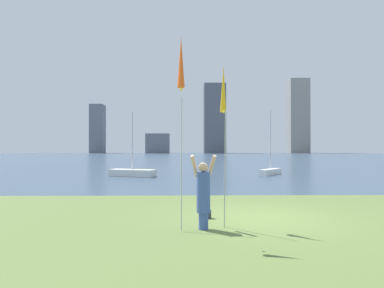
{
  "coord_description": "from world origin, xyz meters",
  "views": [
    {
      "loc": [
        -2.17,
        -9.95,
        1.97
      ],
      "look_at": [
        -1.73,
        13.08,
        2.18
      ],
      "focal_mm": 33.31,
      "sensor_mm": 36.0,
      "label": 1
    }
  ],
  "objects_px": {
    "sailboat_1": "(132,172)",
    "kite_flag_left": "(181,68)",
    "sailboat_7": "(270,171)",
    "person": "(203,193)",
    "bag": "(208,214)",
    "kite_flag_right": "(223,93)"
  },
  "relations": [
    {
      "from": "person",
      "to": "bag",
      "type": "relative_size",
      "value": 7.48
    },
    {
      "from": "kite_flag_right",
      "to": "sailboat_1",
      "type": "height_order",
      "value": "sailboat_1"
    },
    {
      "from": "person",
      "to": "bag",
      "type": "distance_m",
      "value": 1.52
    },
    {
      "from": "sailboat_1",
      "to": "kite_flag_left",
      "type": "bearing_deg",
      "value": -77.85
    },
    {
      "from": "kite_flag_left",
      "to": "sailboat_7",
      "type": "height_order",
      "value": "sailboat_7"
    },
    {
      "from": "bag",
      "to": "person",
      "type": "bearing_deg",
      "value": -98.06
    },
    {
      "from": "person",
      "to": "sailboat_1",
      "type": "distance_m",
      "value": 15.99
    },
    {
      "from": "bag",
      "to": "sailboat_7",
      "type": "height_order",
      "value": "sailboat_7"
    },
    {
      "from": "kite_flag_left",
      "to": "kite_flag_right",
      "type": "relative_size",
      "value": 1.1
    },
    {
      "from": "kite_flag_right",
      "to": "sailboat_1",
      "type": "relative_size",
      "value": 0.93
    },
    {
      "from": "sailboat_7",
      "to": "kite_flag_right",
      "type": "bearing_deg",
      "value": -107.46
    },
    {
      "from": "person",
      "to": "kite_flag_right",
      "type": "bearing_deg",
      "value": 43.33
    },
    {
      "from": "kite_flag_left",
      "to": "kite_flag_right",
      "type": "xyz_separation_m",
      "value": [
        1.06,
        1.08,
        -0.4
      ]
    },
    {
      "from": "bag",
      "to": "sailboat_1",
      "type": "distance_m",
      "value": 14.77
    },
    {
      "from": "bag",
      "to": "sailboat_1",
      "type": "bearing_deg",
      "value": 106.47
    },
    {
      "from": "kite_flag_left",
      "to": "kite_flag_right",
      "type": "bearing_deg",
      "value": 45.6
    },
    {
      "from": "bag",
      "to": "sailboat_1",
      "type": "height_order",
      "value": "sailboat_1"
    },
    {
      "from": "bag",
      "to": "sailboat_1",
      "type": "xyz_separation_m",
      "value": [
        -4.19,
        14.16,
        0.17
      ]
    },
    {
      "from": "person",
      "to": "kite_flag_left",
      "type": "xyz_separation_m",
      "value": [
        -0.53,
        -0.64,
        2.86
      ]
    },
    {
      "from": "person",
      "to": "sailboat_1",
      "type": "height_order",
      "value": "sailboat_1"
    },
    {
      "from": "kite_flag_left",
      "to": "sailboat_7",
      "type": "bearing_deg",
      "value": 70.39
    },
    {
      "from": "sailboat_1",
      "to": "sailboat_7",
      "type": "bearing_deg",
      "value": 6.88
    }
  ]
}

